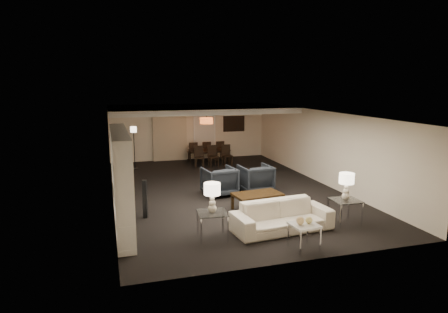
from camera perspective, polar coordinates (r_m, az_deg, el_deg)
name	(u,v)px	position (r m, az deg, el deg)	size (l,w,h in m)	color
floor	(224,190)	(13.07, 0.00, -4.74)	(11.00, 11.00, 0.00)	black
ceiling	(224,113)	(12.64, 0.00, 6.25)	(7.00, 11.00, 0.02)	silver
wall_back	(189,132)	(18.08, -4.99, 3.56)	(7.00, 0.02, 2.50)	beige
wall_front	(306,200)	(7.82, 11.64, -6.07)	(7.00, 0.02, 2.50)	beige
wall_left	(111,158)	(12.28, -15.85, -0.17)	(0.02, 11.00, 2.50)	beige
wall_right	(321,147)	(14.18, 13.69, 1.34)	(0.02, 11.00, 2.50)	beige
ceiling_soffit	(199,109)	(16.02, -3.60, 6.80)	(7.00, 4.00, 0.20)	silver
curtains	(170,134)	(17.85, -7.77, 3.25)	(1.50, 0.12, 2.40)	beige
door	(205,136)	(18.23, -2.80, 3.01)	(0.90, 0.05, 2.10)	silver
painting	(234,124)	(18.54, 1.42, 4.70)	(0.95, 0.04, 0.65)	#142D38
media_unit	(121,180)	(9.76, -14.46, -3.30)	(0.38, 3.40, 2.35)	white
pendant_light	(206,121)	(16.13, -2.53, 5.13)	(0.52, 0.52, 0.24)	#D8591E
sofa	(282,216)	(9.61, 8.28, -8.45)	(2.36, 0.92, 0.69)	beige
coffee_table	(257,202)	(11.04, 4.77, -6.44)	(1.30, 0.76, 0.47)	#301E0D
armchair_left	(219,181)	(12.35, -0.68, -3.55)	(0.94, 0.97, 0.88)	black
armchair_right	(256,179)	(12.72, 4.53, -3.16)	(0.94, 0.97, 0.88)	black
side_table_left	(212,225)	(9.07, -1.67, -9.79)	(0.65, 0.65, 0.61)	silver
side_table_right	(345,211)	(10.42, 16.87, -7.52)	(0.65, 0.65, 0.61)	white
table_lamp_left	(212,198)	(8.87, -1.70, -5.92)	(0.37, 0.37, 0.67)	beige
table_lamp_right	(346,186)	(10.24, 17.06, -4.12)	(0.37, 0.37, 0.67)	beige
marble_table	(304,236)	(8.71, 11.35, -11.12)	(0.54, 0.54, 0.54)	white
gold_gourd_a	(300,221)	(8.54, 10.84, -8.98)	(0.17, 0.17, 0.17)	#DBB373
gold_gourd_b	(309,220)	(8.63, 12.03, -8.89)	(0.15, 0.15, 0.15)	#E0CE76
television	(122,178)	(10.41, -14.41, -3.00)	(0.15, 1.13, 0.65)	black
vase_blue	(123,191)	(8.91, -14.22, -4.80)	(0.17, 0.17, 0.17)	#234599
vase_amber	(121,164)	(9.33, -14.51, -0.99)	(0.16, 0.16, 0.16)	#AA8538
floor_speaker	(145,199)	(10.50, -11.24, -5.98)	(0.11, 0.11, 1.00)	black
dining_table	(209,157)	(17.16, -2.09, -0.03)	(1.66, 0.93, 0.58)	black
chair_nl	(199,157)	(16.38, -3.56, -0.05)	(0.40, 0.40, 0.87)	black
chair_nm	(213,156)	(16.52, -1.53, 0.06)	(0.40, 0.40, 0.87)	black
chair_nr	(227,155)	(16.68, 0.46, 0.16)	(0.40, 0.40, 0.87)	black
chair_fl	(193,152)	(17.63, -4.52, 0.70)	(0.40, 0.40, 0.87)	black
chair_fm	(206,151)	(17.76, -2.62, 0.80)	(0.40, 0.40, 0.87)	black
chair_fr	(219,150)	(17.91, -0.76, 0.89)	(0.40, 0.40, 0.87)	black
floor_lamp	(134,148)	(16.38, -12.71, 1.21)	(0.25, 0.25, 1.71)	black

